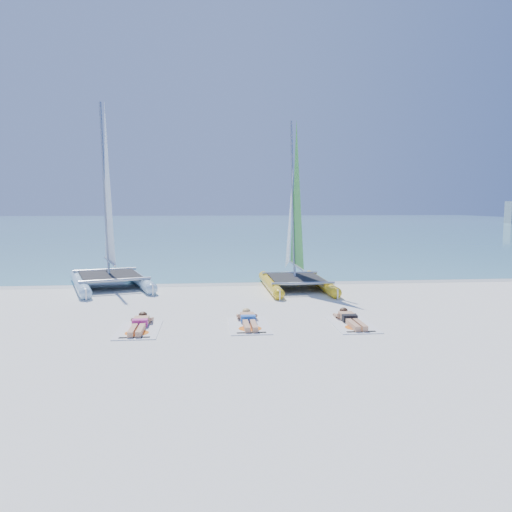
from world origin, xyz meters
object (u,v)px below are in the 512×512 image
(sunbather_a, at_px, (140,323))
(sunbather_b, at_px, (248,319))
(catamaran_blue, at_px, (108,229))
(towel_b, at_px, (249,325))
(towel_a, at_px, (139,330))
(towel_c, at_px, (352,325))
(sunbather_c, at_px, (350,319))
(catamaran_yellow, at_px, (294,233))

(sunbather_a, distance_m, sunbather_b, 2.69)
(catamaran_blue, distance_m, towel_b, 8.30)
(towel_a, distance_m, sunbather_a, 0.22)
(towel_a, relative_size, towel_c, 1.00)
(catamaran_blue, xyz_separation_m, sunbather_b, (4.64, -6.35, -2.02))
(towel_b, relative_size, sunbather_b, 1.07)
(sunbather_c, bearing_deg, catamaran_yellow, 94.56)
(catamaran_blue, height_order, towel_c, catamaran_blue)
(sunbather_b, bearing_deg, catamaran_yellow, 69.26)
(towel_a, bearing_deg, sunbather_b, 7.64)
(sunbather_b, xyz_separation_m, sunbather_c, (2.60, -0.15, 0.00))
(sunbather_a, bearing_deg, sunbather_c, 0.15)
(towel_a, distance_m, towel_b, 2.69)
(catamaran_blue, xyz_separation_m, towel_a, (1.96, -6.71, -2.13))
(towel_c, bearing_deg, towel_b, 176.61)
(towel_a, bearing_deg, sunbather_a, 90.00)
(towel_a, bearing_deg, catamaran_yellow, 51.24)
(towel_c, relative_size, sunbather_c, 1.07)
(catamaran_yellow, bearing_deg, towel_a, -129.27)
(sunbather_b, distance_m, sunbather_c, 2.61)
(sunbather_a, bearing_deg, towel_a, -90.00)
(towel_c, bearing_deg, sunbather_a, 178.07)
(towel_a, relative_size, sunbather_a, 1.07)
(catamaran_yellow, relative_size, sunbather_a, 3.68)
(towel_a, relative_size, sunbather_b, 1.07)
(towel_b, xyz_separation_m, towel_c, (2.60, -0.15, 0.00))
(sunbather_c, bearing_deg, catamaran_blue, 138.08)
(catamaran_blue, height_order, catamaran_yellow, catamaran_blue)
(catamaran_yellow, bearing_deg, sunbather_c, -85.95)
(catamaran_yellow, height_order, towel_c, catamaran_yellow)
(towel_a, distance_m, sunbather_c, 5.30)
(catamaran_blue, xyz_separation_m, catamaran_yellow, (6.78, -0.70, -0.14))
(sunbather_b, height_order, sunbather_c, same)
(towel_b, distance_m, sunbather_c, 2.61)
(towel_b, bearing_deg, towel_c, -3.39)
(catamaran_yellow, height_order, sunbather_c, catamaran_yellow)
(towel_a, xyz_separation_m, towel_c, (5.29, 0.01, 0.00))
(catamaran_yellow, bearing_deg, sunbather_b, -111.26)
(towel_a, height_order, towel_b, same)
(catamaran_yellow, distance_m, sunbather_c, 6.12)
(sunbather_a, height_order, sunbather_c, same)
(towel_a, height_order, sunbather_a, sunbather_a)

